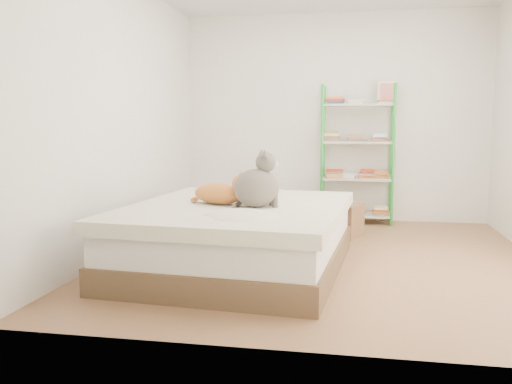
% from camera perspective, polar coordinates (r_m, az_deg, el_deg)
% --- Properties ---
extents(room, '(3.81, 4.21, 2.61)m').
position_cam_1_polar(room, '(4.89, 7.25, 8.04)').
color(room, '#916744').
rests_on(room, ground).
extents(bed, '(1.90, 2.29, 0.55)m').
position_cam_1_polar(bed, '(4.60, -1.90, -4.69)').
color(bed, brown).
rests_on(bed, ground).
extents(orange_cat, '(0.61, 0.47, 0.22)m').
position_cam_1_polar(orange_cat, '(4.56, -3.98, 0.09)').
color(orange_cat, orange).
rests_on(orange_cat, bed).
extents(grey_cat, '(0.50, 0.47, 0.45)m').
position_cam_1_polar(grey_cat, '(4.36, 0.05, 1.33)').
color(grey_cat, slate).
rests_on(grey_cat, bed).
extents(shelf_unit, '(0.88, 0.36, 1.74)m').
position_cam_1_polar(shelf_unit, '(6.78, 10.65, 3.63)').
color(shelf_unit, green).
rests_on(shelf_unit, ground).
extents(cardboard_box, '(0.62, 0.63, 0.41)m').
position_cam_1_polar(cardboard_box, '(6.02, 8.45, -2.88)').
color(cardboard_box, '#906849').
rests_on(cardboard_box, ground).
extents(white_bin, '(0.38, 0.35, 0.39)m').
position_cam_1_polar(white_bin, '(6.89, 1.36, -1.40)').
color(white_bin, silver).
rests_on(white_bin, ground).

